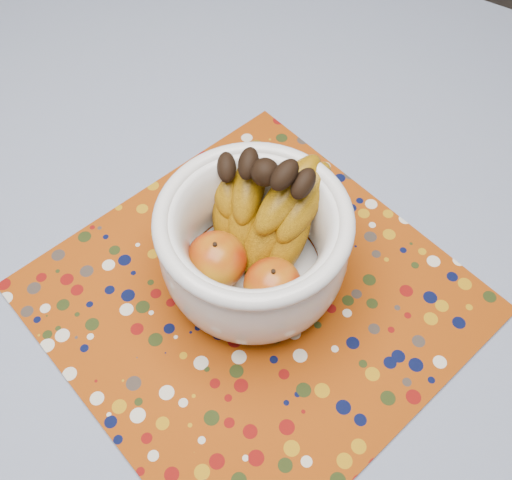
% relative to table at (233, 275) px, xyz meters
% --- Properties ---
extents(table, '(1.20, 1.20, 0.75)m').
position_rel_table_xyz_m(table, '(0.00, 0.00, 0.00)').
color(table, brown).
rests_on(table, ground).
extents(tablecloth, '(1.32, 1.32, 0.01)m').
position_rel_table_xyz_m(tablecloth, '(0.00, 0.00, 0.08)').
color(tablecloth, slate).
rests_on(tablecloth, table).
extents(placemat, '(0.55, 0.55, 0.00)m').
position_rel_table_xyz_m(placemat, '(0.07, -0.06, 0.09)').
color(placemat, '#8C3607').
rests_on(placemat, tablecloth).
extents(fruit_bowl, '(0.24, 0.23, 0.17)m').
position_rel_table_xyz_m(fruit_bowl, '(0.05, -0.02, 0.17)').
color(fruit_bowl, white).
rests_on(fruit_bowl, placemat).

